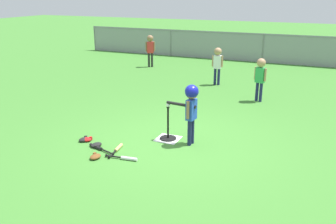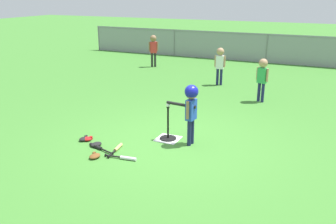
# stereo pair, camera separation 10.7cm
# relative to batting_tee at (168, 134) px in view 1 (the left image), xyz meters

# --- Properties ---
(ground_plane) EXTENTS (60.00, 60.00, 0.00)m
(ground_plane) POSITION_rel_batting_tee_xyz_m (0.26, -0.18, -0.10)
(ground_plane) COLOR #3D7A2D
(home_plate) EXTENTS (0.44, 0.44, 0.01)m
(home_plate) POSITION_rel_batting_tee_xyz_m (0.00, -0.00, -0.10)
(home_plate) COLOR white
(home_plate) RESTS_ON ground_plane
(batting_tee) EXTENTS (0.32, 0.32, 0.65)m
(batting_tee) POSITION_rel_batting_tee_xyz_m (0.00, 0.00, 0.00)
(batting_tee) COLOR black
(batting_tee) RESTS_ON ground_plane
(baseball_on_tee) EXTENTS (0.07, 0.07, 0.07)m
(baseball_on_tee) POSITION_rel_batting_tee_xyz_m (0.00, -0.00, 0.59)
(baseball_on_tee) COLOR white
(baseball_on_tee) RESTS_ON batting_tee
(batter_child) EXTENTS (0.63, 0.32, 1.14)m
(batter_child) POSITION_rel_batting_tee_xyz_m (0.48, -0.06, 0.71)
(batter_child) COLOR #191E4C
(batter_child) RESTS_ON ground_plane
(fielder_near_left) EXTENTS (0.32, 0.24, 1.19)m
(fielder_near_left) POSITION_rel_batting_tee_xyz_m (-3.44, 6.21, 0.66)
(fielder_near_left) COLOR #262626
(fielder_near_left) RESTS_ON ground_plane
(fielder_deep_left) EXTENTS (0.32, 0.22, 1.12)m
(fielder_deep_left) POSITION_rel_batting_tee_xyz_m (1.14, 3.27, 0.62)
(fielder_deep_left) COLOR #191E4C
(fielder_deep_left) RESTS_ON ground_plane
(fielder_deep_right) EXTENTS (0.34, 0.22, 1.13)m
(fielder_deep_right) POSITION_rel_batting_tee_xyz_m (-0.36, 4.53, 0.63)
(fielder_deep_right) COLOR #191E4C
(fielder_deep_right) RESTS_ON ground_plane
(spare_bat_silver) EXTENTS (0.58, 0.13, 0.06)m
(spare_bat_silver) POSITION_rel_batting_tee_xyz_m (-0.29, -1.13, -0.07)
(spare_bat_silver) COLOR silver
(spare_bat_silver) RESTS_ON ground_plane
(spare_bat_wood) EXTENTS (0.13, 0.57, 0.06)m
(spare_bat_wood) POSITION_rel_batting_tee_xyz_m (-0.62, -0.86, -0.07)
(spare_bat_wood) COLOR #DBB266
(spare_bat_wood) RESTS_ON ground_plane
(spare_bat_black) EXTENTS (0.62, 0.24, 0.06)m
(spare_bat_black) POSITION_rel_batting_tee_xyz_m (-0.96, -0.96, -0.07)
(spare_bat_black) COLOR black
(spare_bat_black) RESTS_ON ground_plane
(glove_by_plate) EXTENTS (0.18, 0.23, 0.07)m
(glove_by_plate) POSITION_rel_batting_tee_xyz_m (-0.79, -1.29, -0.07)
(glove_by_plate) COLOR brown
(glove_by_plate) RESTS_ON ground_plane
(glove_near_bats) EXTENTS (0.24, 0.27, 0.07)m
(glove_near_bats) POSITION_rel_batting_tee_xyz_m (-1.42, -0.74, -0.07)
(glove_near_bats) COLOR black
(glove_near_bats) RESTS_ON ground_plane
(glove_tossed_aside) EXTENTS (0.24, 0.19, 0.07)m
(glove_tossed_aside) POSITION_rel_batting_tee_xyz_m (-1.39, -0.73, -0.07)
(glove_tossed_aside) COLOR #B21919
(glove_tossed_aside) RESTS_ON ground_plane
(glove_outfield_drop) EXTENTS (0.21, 0.25, 0.07)m
(glove_outfield_drop) POSITION_rel_batting_tee_xyz_m (-1.06, -0.87, -0.07)
(glove_outfield_drop) COLOR black
(glove_outfield_drop) RESTS_ON ground_plane
(outfield_fence) EXTENTS (16.06, 0.06, 1.15)m
(outfield_fence) POSITION_rel_batting_tee_xyz_m (0.26, 8.84, 0.51)
(outfield_fence) COLOR slate
(outfield_fence) RESTS_ON ground_plane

